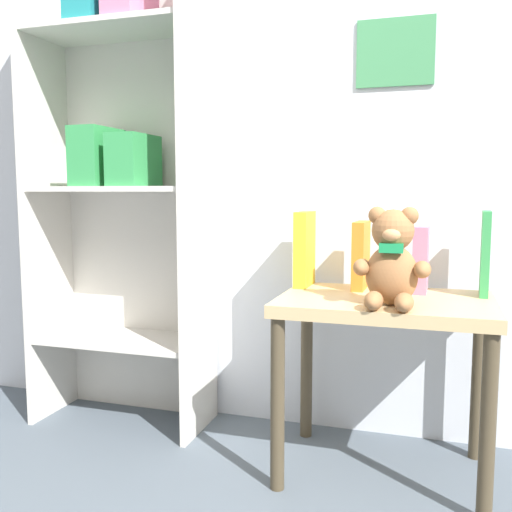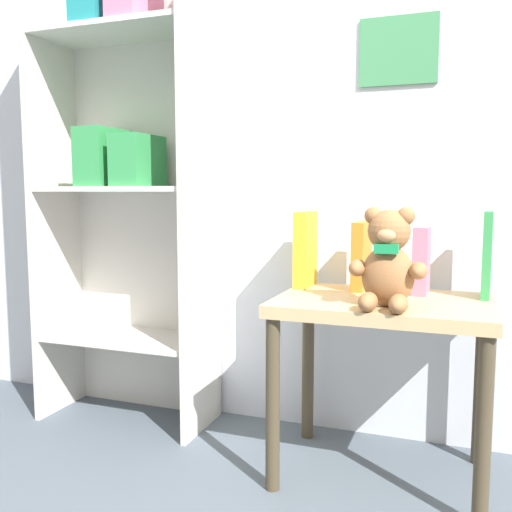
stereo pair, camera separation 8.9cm
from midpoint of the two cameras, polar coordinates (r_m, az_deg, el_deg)
The scene contains 8 objects.
wall_back at distance 2.02m, azimuth 11.33°, elevation 18.22°, with size 4.80×0.07×2.50m.
bookshelf_side at distance 2.11m, azimuth -11.44°, elevation 9.52°, with size 0.62×0.29×1.68m.
display_table at distance 1.70m, azimuth 14.10°, elevation -7.01°, with size 0.60×0.43×0.53m.
teddy_bear at distance 1.55m, azimuth 14.66°, elevation -0.59°, with size 0.20×0.18×0.26m.
book_standing_yellow at distance 1.84m, azimuth 6.34°, elevation 0.69°, with size 0.04×0.14×0.24m, color gold.
book_standing_orange at distance 1.81m, azimuth 11.91°, elevation 0.02°, with size 0.04×0.15×0.21m, color orange.
book_standing_pink at distance 1.77m, azimuth 17.60°, elevation -0.45°, with size 0.04×0.10×0.20m, color #D17093.
book_standing_green at distance 1.78m, azimuth 23.46°, elevation 0.13°, with size 0.02×0.13×0.25m, color #33934C.
Camera 2 is at (0.37, -0.48, 0.83)m, focal length 40.00 mm.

